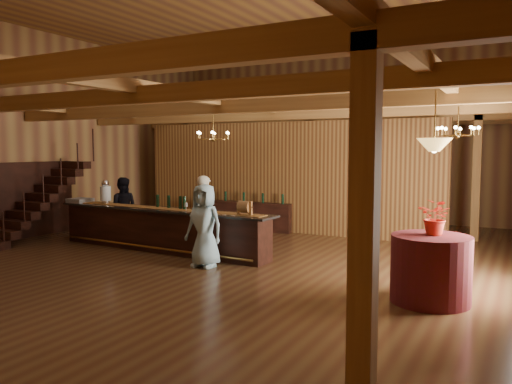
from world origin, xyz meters
The scene contains 27 objects.
floor centered at (0.00, 0.00, 0.00)m, with size 14.00×14.00×0.00m, color #53381E.
wall_back centered at (0.00, 7.00, 2.75)m, with size 12.00×0.10×5.50m, color olive.
wall_left centered at (-6.00, 0.00, 2.75)m, with size 0.10×14.00×5.50m, color olive.
beam_grid centered at (0.00, 0.51, 3.24)m, with size 11.90×13.90×0.39m.
support_posts centered at (0.00, -0.50, 1.60)m, with size 9.20×10.20×3.20m.
partition_wall centered at (-0.50, 3.50, 1.55)m, with size 9.00×0.18×3.10m, color olive.
staircase centered at (-5.45, -0.74, 1.00)m, with size 1.00×2.80×2.00m.
backroom_boxes centered at (-0.29, 5.50, 0.53)m, with size 4.10×0.60×1.10m.
tasting_bar centered at (-1.78, -0.29, 0.50)m, with size 5.90×1.00×0.99m.
beverage_dispenser centered at (-3.60, -0.17, 1.27)m, with size 0.26×0.26×0.60m.
glass_rack_tray centered at (-4.44, -0.22, 1.03)m, with size 0.50×0.50×0.10m, color gray.
raffle_drum centered at (0.54, -0.44, 1.15)m, with size 0.34×0.24×0.30m.
bar_bottle_0 centered at (-1.95, -0.17, 1.13)m, with size 0.07×0.07×0.30m, color black.
bar_bottle_1 centered at (-1.61, -0.19, 1.13)m, with size 0.07×0.07×0.30m, color black.
bar_bottle_2 centered at (-1.27, -0.20, 1.13)m, with size 0.07×0.07×0.30m, color black.
bar_bottle_3 centered at (-1.15, -0.21, 1.13)m, with size 0.07×0.07×0.30m, color black.
backbar_shelf centered at (-1.57, 3.21, 0.41)m, with size 2.89×0.45×0.81m, color #34160F.
round_table centered at (4.37, -1.42, 0.52)m, with size 1.19×1.19×1.03m, color #591524.
chandelier_left centered at (-0.78, 0.44, 2.66)m, with size 0.80×0.80×0.70m.
chandelier_right centered at (4.36, 1.49, 2.70)m, with size 0.80×0.80×0.65m.
pendant_lamp centered at (4.37, -1.42, 2.40)m, with size 0.52×0.52×0.90m.
bartender centered at (-0.99, 0.36, 0.86)m, with size 0.63×0.41×1.73m, color beige.
staff_second centered at (-3.72, 0.54, 0.80)m, with size 0.78×0.61×1.60m, color black.
guest centered at (0.03, -1.15, 0.83)m, with size 0.81×0.53×1.65m, color #99C5D5.
floor_plant centered at (2.78, 3.83, 0.60)m, with size 0.66×0.53×1.20m, color #347534.
table_flowers centered at (4.42, -1.36, 1.31)m, with size 0.50×0.43×0.55m, color red.
table_vase centered at (4.34, -1.30, 1.17)m, with size 0.14×0.14×0.27m, color #A97F3A.
Camera 1 is at (5.58, -9.26, 2.34)m, focal length 35.00 mm.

